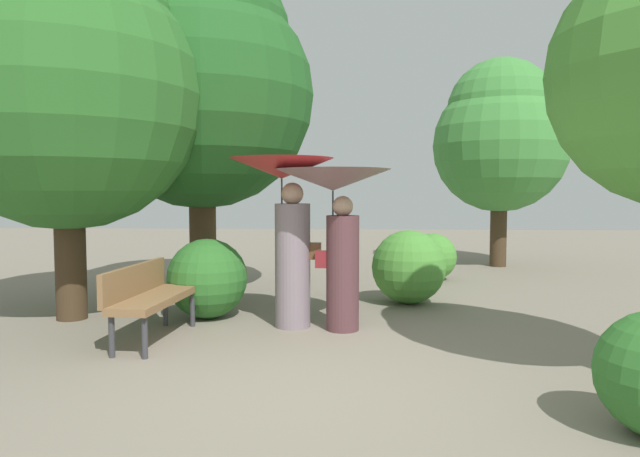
{
  "coord_description": "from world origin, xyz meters",
  "views": [
    {
      "loc": [
        0.41,
        -4.58,
        1.63
      ],
      "look_at": [
        0.0,
        2.62,
        1.16
      ],
      "focal_mm": 31.56,
      "sensor_mm": 36.0,
      "label": 1
    }
  ],
  "objects_px": {
    "tree_near_right": "(500,135)",
    "tree_mid_left": "(201,78)",
    "person_left": "(287,208)",
    "park_bench": "(148,294)",
    "tree_near_left": "(65,75)",
    "person_right": "(336,209)"
  },
  "relations": [
    {
      "from": "person_left",
      "to": "tree_near_right",
      "type": "xyz_separation_m",
      "value": [
        3.99,
        5.76,
        1.43
      ]
    },
    {
      "from": "tree_near_right",
      "to": "tree_mid_left",
      "type": "distance_m",
      "value": 6.74
    },
    {
      "from": "person_left",
      "to": "tree_mid_left",
      "type": "relative_size",
      "value": 0.38
    },
    {
      "from": "park_bench",
      "to": "tree_mid_left",
      "type": "height_order",
      "value": "tree_mid_left"
    },
    {
      "from": "park_bench",
      "to": "tree_near_left",
      "type": "distance_m",
      "value": 3.07
    },
    {
      "from": "tree_near_left",
      "to": "tree_mid_left",
      "type": "height_order",
      "value": "tree_mid_left"
    },
    {
      "from": "person_left",
      "to": "person_right",
      "type": "xyz_separation_m",
      "value": [
        0.6,
        -0.13,
        -0.0
      ]
    },
    {
      "from": "tree_near_right",
      "to": "tree_mid_left",
      "type": "bearing_deg",
      "value": -145.55
    },
    {
      "from": "park_bench",
      "to": "tree_near_right",
      "type": "height_order",
      "value": "tree_near_right"
    },
    {
      "from": "person_left",
      "to": "tree_near_left",
      "type": "xyz_separation_m",
      "value": [
        -2.81,
        0.25,
        1.66
      ]
    },
    {
      "from": "person_right",
      "to": "park_bench",
      "type": "bearing_deg",
      "value": 105.93
    },
    {
      "from": "tree_near_left",
      "to": "person_left",
      "type": "bearing_deg",
      "value": -5.03
    },
    {
      "from": "tree_mid_left",
      "to": "person_right",
      "type": "bearing_deg",
      "value": -44.27
    },
    {
      "from": "tree_mid_left",
      "to": "tree_near_left",
      "type": "bearing_deg",
      "value": -126.28
    },
    {
      "from": "tree_near_left",
      "to": "tree_mid_left",
      "type": "relative_size",
      "value": 0.93
    },
    {
      "from": "person_left",
      "to": "park_bench",
      "type": "height_order",
      "value": "person_left"
    },
    {
      "from": "person_left",
      "to": "tree_near_right",
      "type": "relative_size",
      "value": 0.45
    },
    {
      "from": "person_left",
      "to": "tree_near_left",
      "type": "distance_m",
      "value": 3.27
    },
    {
      "from": "park_bench",
      "to": "tree_near_right",
      "type": "bearing_deg",
      "value": -36.12
    },
    {
      "from": "person_right",
      "to": "park_bench",
      "type": "distance_m",
      "value": 2.32
    },
    {
      "from": "tree_mid_left",
      "to": "person_left",
      "type": "bearing_deg",
      "value": -51.69
    },
    {
      "from": "person_left",
      "to": "park_bench",
      "type": "relative_size",
      "value": 1.33
    }
  ]
}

